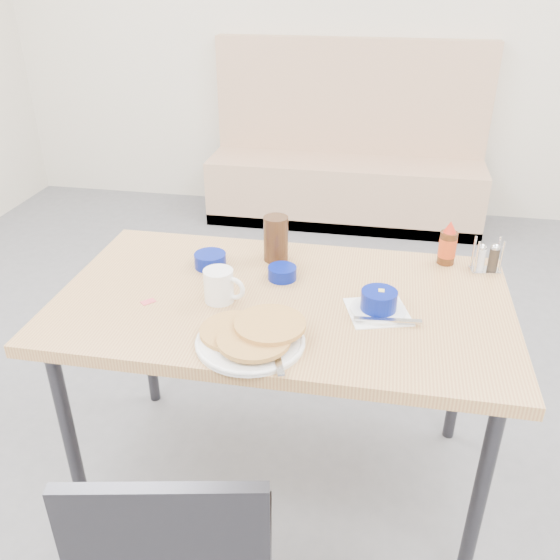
% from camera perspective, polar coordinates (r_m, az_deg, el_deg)
% --- Properties ---
extents(ground, '(6.00, 6.00, 0.00)m').
position_cam_1_polar(ground, '(2.16, -1.08, -22.82)').
color(ground, slate).
rests_on(ground, ground).
extents(wall_back, '(5.00, 0.06, 2.80)m').
position_cam_1_polar(wall_back, '(4.31, 7.39, 24.57)').
color(wall_back, beige).
rests_on(wall_back, ground).
extents(booth_bench, '(1.90, 0.56, 1.22)m').
position_cam_1_polar(booth_bench, '(4.32, 6.34, 10.40)').
color(booth_bench, tan).
rests_on(booth_bench, ground).
extents(dining_table, '(1.40, 0.80, 0.76)m').
position_cam_1_polar(dining_table, '(1.88, 0.25, -3.28)').
color(dining_table, tan).
rests_on(dining_table, ground).
extents(pancake_plate, '(0.30, 0.30, 0.05)m').
position_cam_1_polar(pancake_plate, '(1.62, -2.73, -5.46)').
color(pancake_plate, white).
rests_on(pancake_plate, dining_table).
extents(coffee_mug, '(0.13, 0.09, 0.10)m').
position_cam_1_polar(coffee_mug, '(1.81, -5.78, -0.52)').
color(coffee_mug, white).
rests_on(coffee_mug, dining_table).
extents(grits_setting, '(0.24, 0.22, 0.07)m').
position_cam_1_polar(grits_setting, '(1.77, 9.48, -2.25)').
color(grits_setting, white).
rests_on(grits_setting, dining_table).
extents(creamer_bowl, '(0.11, 0.11, 0.05)m').
position_cam_1_polar(creamer_bowl, '(2.03, -6.73, 1.89)').
color(creamer_bowl, navy).
rests_on(creamer_bowl, dining_table).
extents(butter_bowl, '(0.09, 0.09, 0.04)m').
position_cam_1_polar(butter_bowl, '(1.94, 0.21, 0.68)').
color(butter_bowl, navy).
rests_on(butter_bowl, dining_table).
extents(amber_tumbler, '(0.10, 0.10, 0.16)m').
position_cam_1_polar(amber_tumbler, '(2.04, -0.40, 4.00)').
color(amber_tumbler, '#392112').
rests_on(amber_tumbler, dining_table).
extents(condiment_caddy, '(0.11, 0.07, 0.12)m').
position_cam_1_polar(condiment_caddy, '(2.10, 19.27, 1.86)').
color(condiment_caddy, silver).
rests_on(condiment_caddy, dining_table).
extents(syrup_bottle, '(0.06, 0.06, 0.16)m').
position_cam_1_polar(syrup_bottle, '(2.10, 15.83, 3.23)').
color(syrup_bottle, '#47230F').
rests_on(syrup_bottle, dining_table).
extents(sugar_wrapper, '(0.05, 0.05, 0.00)m').
position_cam_1_polar(sugar_wrapper, '(1.86, -12.56, -2.06)').
color(sugar_wrapper, '#D74752').
rests_on(sugar_wrapper, dining_table).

